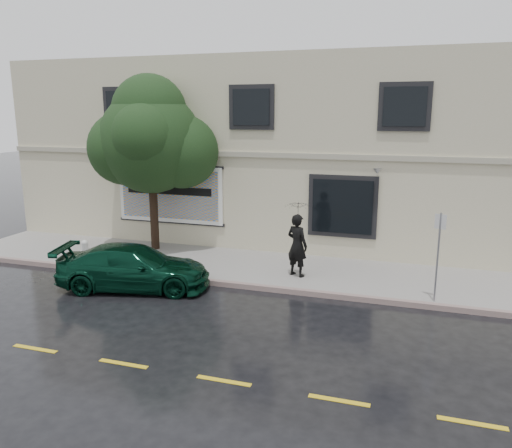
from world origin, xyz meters
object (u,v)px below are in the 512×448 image
(car, at_px, (134,267))
(street_tree, at_px, (151,142))
(pedestrian, at_px, (297,245))
(fire_hydrant, at_px, (85,252))

(car, distance_m, street_tree, 5.09)
(pedestrian, distance_m, fire_hydrant, 7.01)
(car, height_order, fire_hydrant, car)
(pedestrian, bearing_deg, street_tree, 9.59)
(car, xyz_separation_m, street_tree, (-1.28, 3.59, 3.37))
(pedestrian, height_order, street_tree, street_tree)
(car, xyz_separation_m, fire_hydrant, (-2.57, 1.25, -0.10))
(pedestrian, distance_m, street_tree, 6.51)
(car, bearing_deg, pedestrian, -77.37)
(street_tree, bearing_deg, pedestrian, -14.66)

